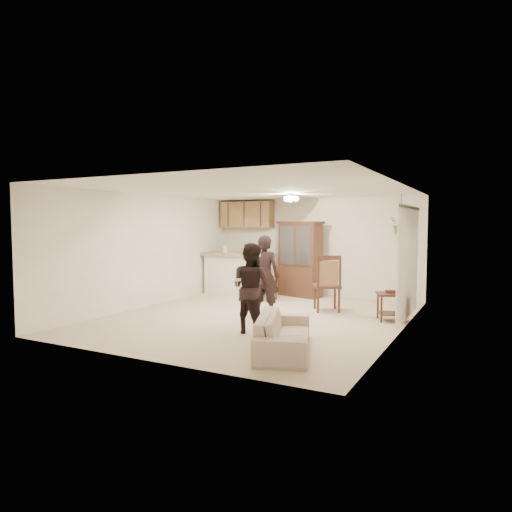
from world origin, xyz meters
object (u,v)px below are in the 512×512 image
at_px(sofa, 284,326).
at_px(side_table, 390,306).
at_px(chair_bar, 266,288).
at_px(china_hutch, 300,259).
at_px(adult, 265,272).
at_px(child, 251,293).
at_px(chair_hutch_right, 327,295).
at_px(chair_hutch_left, 264,282).

relative_size(sofa, side_table, 2.97).
xyz_separation_m(side_table, chair_bar, (-3.10, 0.95, 0.04)).
bearing_deg(china_hutch, adult, -66.50).
xyz_separation_m(sofa, side_table, (0.95, 2.82, -0.09)).
distance_m(adult, child, 1.36).
xyz_separation_m(adult, chair_hutch_right, (0.88, 1.19, -0.56)).
bearing_deg(child, china_hutch, -68.79).
bearing_deg(side_table, chair_hutch_left, 151.43).
relative_size(side_table, chair_hutch_left, 0.58).
height_order(child, chair_hutch_left, child).
xyz_separation_m(adult, chair_bar, (-0.83, 1.73, -0.58)).
xyz_separation_m(child, side_table, (1.89, 2.06, -0.40)).
bearing_deg(side_table, chair_hutch_right, 163.71).
distance_m(sofa, side_table, 2.98).
height_order(sofa, chair_hutch_right, chair_hutch_right).
height_order(china_hutch, chair_hutch_left, china_hutch).
bearing_deg(sofa, chair_bar, 9.56).
distance_m(side_table, chair_hutch_left, 4.20).
bearing_deg(chair_hutch_right, side_table, 134.69).
relative_size(child, side_table, 2.14).
height_order(chair_hutch_left, chair_hutch_right, chair_hutch_right).
xyz_separation_m(china_hutch, chair_hutch_left, (-1.05, 0.03, -0.64)).
xyz_separation_m(adult, side_table, (2.28, 0.78, -0.62)).
bearing_deg(chair_bar, sofa, -70.30).
distance_m(child, chair_hutch_right, 2.54).
bearing_deg(china_hutch, chair_hutch_right, -35.53).
bearing_deg(chair_hutch_left, child, -10.94).
bearing_deg(chair_hutch_left, china_hutch, 53.50).
height_order(sofa, side_table, sofa).
height_order(side_table, chair_bar, chair_bar).
bearing_deg(adult, chair_hutch_right, -135.32).
xyz_separation_m(child, chair_hutch_right, (0.50, 2.47, -0.34)).
relative_size(sofa, adult, 1.04).
distance_m(sofa, chair_hutch_left, 5.55).
bearing_deg(side_table, china_hutch, 143.19).
relative_size(adult, chair_hutch_right, 1.51).
height_order(sofa, china_hutch, china_hutch).
relative_size(child, chair_hutch_right, 1.13).
xyz_separation_m(side_table, chair_hutch_right, (-1.39, 0.41, 0.06)).
bearing_deg(china_hutch, chair_bar, -98.32).
relative_size(adult, chair_bar, 1.60).
distance_m(chair_hutch_left, chair_hutch_right, 2.80).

